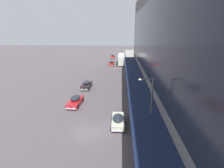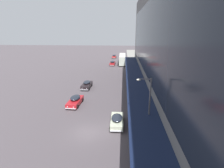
% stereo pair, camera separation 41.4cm
% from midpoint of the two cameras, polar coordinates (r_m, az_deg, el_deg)
% --- Properties ---
extents(ground, '(240.00, 240.00, 0.00)m').
position_cam_midpoint_polar(ground, '(22.89, -7.25, -15.44)').
color(ground, '#4F474C').
extents(sidewalk_kerb, '(10.00, 180.00, 0.15)m').
position_cam_midpoint_polar(sidewalk_kerb, '(23.55, 21.15, -15.36)').
color(sidewalk_kerb, gray).
rests_on(sidewalk_kerb, ground).
extents(building_facade, '(9.20, 80.00, 19.92)m').
position_cam_midpoint_polar(building_facade, '(20.20, 24.09, 9.01)').
color(building_facade, slate).
rests_on(building_facade, ground).
extents(transit_bus_kerbside_front, '(2.76, 11.48, 3.33)m').
position_cam_midpoint_polar(transit_bus_kerbside_front, '(65.03, 3.70, 8.21)').
color(transit_bus_kerbside_front, beige).
rests_on(transit_bus_kerbside_front, ground).
extents(sedan_lead_near, '(1.83, 4.72, 1.55)m').
position_cam_midpoint_polar(sedan_lead_near, '(78.44, 0.84, 9.01)').
color(sedan_lead_near, '#A82323').
rests_on(sedan_lead_near, ground).
extents(sedan_trailing_mid, '(2.12, 4.86, 1.56)m').
position_cam_midpoint_polar(sedan_trailing_mid, '(30.49, -11.57, -5.29)').
color(sedan_trailing_mid, '#B11A21').
rests_on(sedan_trailing_mid, ground).
extents(sedan_oncoming_rear, '(1.99, 4.58, 1.59)m').
position_cam_midpoint_polar(sedan_oncoming_rear, '(62.80, 0.36, 6.87)').
color(sedan_oncoming_rear, '#A3191C').
rests_on(sedan_oncoming_rear, ground).
extents(sedan_second_mid, '(1.93, 4.67, 1.56)m').
position_cam_midpoint_polar(sedan_second_mid, '(38.52, -7.93, -0.20)').
color(sedan_second_mid, black).
rests_on(sedan_second_mid, ground).
extents(sedan_lead_mid, '(1.82, 4.28, 1.49)m').
position_cam_midpoint_polar(sedan_lead_mid, '(23.86, 2.15, -11.76)').
color(sedan_lead_mid, beige).
rests_on(sedan_lead_mid, ground).
extents(pedestrian_at_kerb, '(0.38, 0.58, 1.86)m').
position_cam_midpoint_polar(pedestrian_at_kerb, '(24.00, 12.19, -10.77)').
color(pedestrian_at_kerb, black).
rests_on(pedestrian_at_kerb, sidewalk_kerb).
extents(street_lamp, '(1.50, 0.28, 7.73)m').
position_cam_midpoint_polar(street_lamp, '(18.40, 12.18, -8.00)').
color(street_lamp, '#4C4C51').
rests_on(street_lamp, sidewalk_kerb).
extents(fire_hydrant, '(0.20, 0.40, 0.70)m').
position_cam_midpoint_polar(fire_hydrant, '(19.72, 11.76, -20.05)').
color(fire_hydrant, red).
rests_on(fire_hydrant, sidewalk_kerb).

